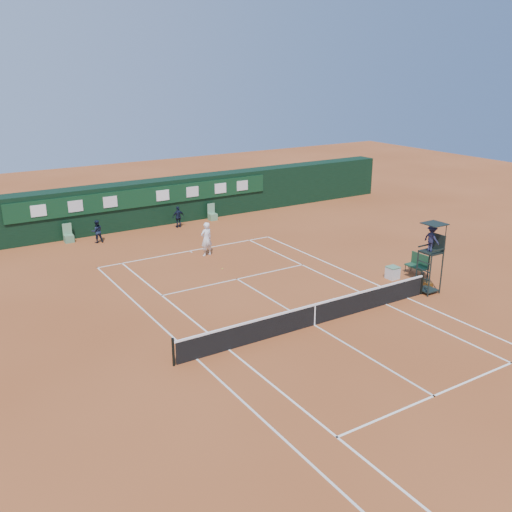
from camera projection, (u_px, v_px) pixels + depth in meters
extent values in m
plane|color=#AB5328|center=(314.00, 325.00, 23.86)|extent=(90.00, 90.00, 0.00)
cube|color=silver|center=(190.00, 251.00, 33.40)|extent=(11.05, 0.08, 0.01)
cube|color=white|center=(407.00, 298.00, 26.64)|extent=(0.08, 23.85, 0.01)
cube|color=silver|center=(197.00, 359.00, 21.09)|extent=(0.08, 23.85, 0.01)
cube|color=white|center=(386.00, 304.00, 25.94)|extent=(0.08, 23.85, 0.01)
cube|color=white|center=(229.00, 350.00, 21.78)|extent=(0.08, 23.85, 0.01)
cube|color=silver|center=(237.00, 279.00, 29.00)|extent=(8.31, 0.08, 0.01)
cube|color=white|center=(434.00, 396.00, 18.73)|extent=(8.31, 0.08, 0.01)
cube|color=silver|center=(314.00, 325.00, 23.86)|extent=(0.08, 12.88, 0.01)
cube|color=silver|center=(191.00, 252.00, 33.28)|extent=(0.08, 0.30, 0.01)
cube|color=black|center=(315.00, 315.00, 23.72)|extent=(12.60, 0.04, 0.90)
cube|color=white|center=(315.00, 305.00, 23.57)|extent=(12.80, 0.06, 0.08)
cube|color=white|center=(315.00, 315.00, 23.72)|extent=(0.06, 0.05, 0.92)
cylinder|color=black|center=(422.00, 283.00, 26.93)|extent=(0.10, 0.10, 1.10)
cylinder|color=black|center=(173.00, 352.00, 20.46)|extent=(0.10, 0.10, 1.10)
cube|color=black|center=(144.00, 203.00, 38.44)|extent=(40.00, 1.50, 3.00)
cube|color=#0E361C|center=(148.00, 197.00, 37.60)|extent=(18.00, 0.10, 1.20)
cube|color=white|center=(38.00, 211.00, 34.00)|extent=(0.90, 0.04, 0.70)
cube|color=silver|center=(75.00, 206.00, 35.12)|extent=(0.90, 0.04, 0.70)
cube|color=silver|center=(110.00, 202.00, 36.23)|extent=(0.90, 0.04, 0.70)
cube|color=white|center=(163.00, 195.00, 38.05)|extent=(0.90, 0.04, 0.70)
cube|color=silver|center=(192.00, 192.00, 39.16)|extent=(0.90, 0.04, 0.70)
cube|color=white|center=(221.00, 188.00, 40.27)|extent=(0.90, 0.04, 0.70)
cube|color=silver|center=(242.00, 186.00, 41.18)|extent=(0.90, 0.04, 0.70)
cube|color=#598861|center=(69.00, 239.00, 35.02)|extent=(0.55, 0.50, 0.46)
cube|color=#649A6E|center=(67.00, 229.00, 35.01)|extent=(0.55, 0.06, 0.70)
cube|color=#609267|center=(213.00, 217.00, 40.07)|extent=(0.55, 0.50, 0.46)
cube|color=#619470|center=(211.00, 208.00, 40.07)|extent=(0.55, 0.06, 0.70)
cylinder|color=black|center=(430.00, 277.00, 26.48)|extent=(0.07, 0.07, 2.00)
cylinder|color=black|center=(417.00, 272.00, 27.12)|extent=(0.07, 0.07, 2.00)
cylinder|color=black|center=(441.00, 274.00, 26.88)|extent=(0.07, 0.07, 2.00)
cylinder|color=black|center=(428.00, 269.00, 27.53)|extent=(0.07, 0.07, 2.00)
cube|color=black|center=(431.00, 252.00, 26.67)|extent=(0.85, 0.85, 0.08)
cube|color=black|center=(438.00, 242.00, 26.75)|extent=(0.06, 0.85, 0.80)
cube|color=black|center=(439.00, 250.00, 26.27)|extent=(0.85, 0.05, 0.06)
cube|color=black|center=(425.00, 245.00, 26.94)|extent=(0.85, 0.05, 0.06)
cylinder|color=black|center=(446.00, 235.00, 26.28)|extent=(0.04, 0.04, 1.00)
cylinder|color=black|center=(432.00, 231.00, 26.92)|extent=(0.04, 0.04, 1.00)
cube|color=black|center=(435.00, 224.00, 26.27)|extent=(0.95, 0.95, 0.04)
cube|color=black|center=(427.00, 289.00, 27.27)|extent=(0.80, 0.80, 0.05)
cube|color=black|center=(422.00, 286.00, 26.99)|extent=(0.04, 0.80, 0.04)
cube|color=black|center=(423.00, 278.00, 26.86)|extent=(0.04, 0.80, 0.04)
cube|color=black|center=(423.00, 270.00, 26.74)|extent=(0.04, 0.80, 0.04)
cube|color=black|center=(424.00, 262.00, 26.61)|extent=(0.04, 0.80, 0.04)
imported|color=#191B33|center=(432.00, 238.00, 26.43)|extent=(0.47, 0.82, 1.28)
cube|color=#194029|center=(417.00, 267.00, 29.48)|extent=(0.55, 1.20, 0.08)
cube|color=#1A4227|center=(421.00, 259.00, 29.50)|extent=(0.06, 1.20, 0.60)
cylinder|color=black|center=(421.00, 275.00, 29.01)|extent=(0.04, 0.04, 0.41)
cylinder|color=black|center=(427.00, 273.00, 29.23)|extent=(0.04, 0.04, 0.41)
cylinder|color=black|center=(405.00, 269.00, 29.89)|extent=(0.04, 0.04, 0.41)
cylinder|color=black|center=(411.00, 267.00, 30.11)|extent=(0.04, 0.04, 0.41)
cube|color=black|center=(426.00, 284.00, 28.00)|extent=(0.42, 0.75, 0.27)
cube|color=silver|center=(393.00, 273.00, 28.99)|extent=(0.55, 0.55, 0.60)
cube|color=#598864|center=(393.00, 267.00, 28.89)|extent=(0.57, 0.57, 0.05)
sphere|color=yellow|center=(222.00, 269.00, 30.43)|extent=(0.06, 0.06, 0.06)
imported|color=white|center=(206.00, 239.00, 32.32)|extent=(0.78, 0.57, 1.96)
imported|color=black|center=(97.00, 231.00, 34.81)|extent=(0.74, 0.60, 1.42)
imported|color=black|center=(178.00, 217.00, 38.10)|extent=(0.86, 0.38, 1.44)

